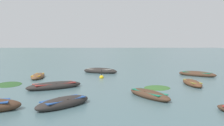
{
  "coord_description": "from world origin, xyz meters",
  "views": [
    {
      "loc": [
        -1.3,
        -5.26,
        3.04
      ],
      "look_at": [
        -3.37,
        33.39,
        0.37
      ],
      "focal_mm": 37.02,
      "sensor_mm": 36.0,
      "label": 1
    }
  ],
  "objects": [
    {
      "name": "rowboat_4",
      "position": [
        -4.14,
        21.62,
        0.24
      ],
      "size": [
        4.43,
        2.64,
        0.78
      ],
      "color": "#2D2826",
      "rests_on": "ground"
    },
    {
      "name": "rowboat_3",
      "position": [
        4.13,
        13.37,
        0.17
      ],
      "size": [
        1.22,
        3.45,
        0.54
      ],
      "color": "brown",
      "rests_on": "ground"
    },
    {
      "name": "mountain_1",
      "position": [
        -951.11,
        2269.3,
        205.6
      ],
      "size": [
        1708.18,
        1708.18,
        411.21
      ],
      "primitive_type": "cone",
      "color": "slate",
      "rests_on": "ground"
    },
    {
      "name": "mooring_buoy",
      "position": [
        -3.52,
        17.08,
        0.1
      ],
      "size": [
        0.43,
        0.43,
        0.99
      ],
      "color": "yellow",
      "rests_on": "ground"
    },
    {
      "name": "rowboat_7",
      "position": [
        -9.81,
        16.93,
        0.17
      ],
      "size": [
        1.79,
        3.99,
        0.55
      ],
      "color": "brown",
      "rests_on": "ground"
    },
    {
      "name": "weed_patch_5",
      "position": [
        -10.71,
        12.89,
        0.0
      ],
      "size": [
        3.05,
        3.7,
        0.14
      ],
      "primitive_type": "ellipsoid",
      "rotation": [
        0.0,
        0.0,
        1.94
      ],
      "color": "#2D5628",
      "rests_on": "ground"
    },
    {
      "name": "rowboat_0",
      "position": [
        0.2,
        8.67,
        0.18
      ],
      "size": [
        2.8,
        3.58,
        0.56
      ],
      "color": "#4C3323",
      "rests_on": "ground"
    },
    {
      "name": "ground_plane",
      "position": [
        0.0,
        1500.0,
        0.0
      ],
      "size": [
        6000.0,
        6000.0,
        0.0
      ],
      "primitive_type": "plane",
      "color": "slate"
    },
    {
      "name": "mountain_2",
      "position": [
        113.4,
        2299.65,
        142.68
      ],
      "size": [
        1015.64,
        1015.64,
        285.37
      ],
      "primitive_type": "cone",
      "color": "#56665B",
      "rests_on": "ground"
    },
    {
      "name": "weed_patch_0",
      "position": [
        1.15,
        11.96,
        0.0
      ],
      "size": [
        2.48,
        2.8,
        0.14
      ],
      "primitive_type": "ellipsoid",
      "rotation": [
        0.0,
        0.0,
        1.3
      ],
      "color": "#38662D",
      "rests_on": "ground"
    },
    {
      "name": "rowboat_5",
      "position": [
        -4.41,
        6.25,
        0.19
      ],
      "size": [
        2.86,
        3.27,
        0.62
      ],
      "color": "#2D2826",
      "rests_on": "ground"
    },
    {
      "name": "rowboat_6",
      "position": [
        -6.42,
        11.33,
        0.2
      ],
      "size": [
        4.12,
        3.56,
        0.63
      ],
      "color": "#2D2826",
      "rests_on": "ground"
    },
    {
      "name": "rowboat_1",
      "position": [
        6.34,
        19.32,
        0.2
      ],
      "size": [
        3.84,
        3.37,
        0.66
      ],
      "color": "#4C3323",
      "rests_on": "ground"
    }
  ]
}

